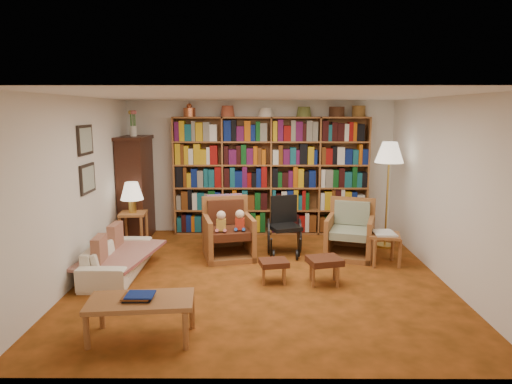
{
  "coord_description": "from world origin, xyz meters",
  "views": [
    {
      "loc": [
        -0.04,
        -6.13,
        2.3
      ],
      "look_at": [
        -0.07,
        0.6,
        1.1
      ],
      "focal_mm": 32.0,
      "sensor_mm": 36.0,
      "label": 1
    }
  ],
  "objects_px": {
    "armchair_sage": "(348,234)",
    "footstool_a": "(274,264)",
    "side_table_papers": "(384,239)",
    "footstool_b": "(324,262)",
    "wheelchair": "(284,228)",
    "side_table_lamp": "(133,221)",
    "armchair_leather": "(229,232)",
    "floor_lamp": "(389,157)",
    "coffee_table": "(141,304)",
    "sofa": "(118,258)"
  },
  "relations": [
    {
      "from": "coffee_table",
      "to": "floor_lamp",
      "type": "bearing_deg",
      "value": 43.81
    },
    {
      "from": "armchair_sage",
      "to": "wheelchair",
      "type": "xyz_separation_m",
      "value": [
        -1.03,
        0.1,
        0.08
      ]
    },
    {
      "from": "armchair_sage",
      "to": "coffee_table",
      "type": "relative_size",
      "value": 0.86
    },
    {
      "from": "footstool_a",
      "to": "coffee_table",
      "type": "bearing_deg",
      "value": -132.2
    },
    {
      "from": "sofa",
      "to": "wheelchair",
      "type": "relative_size",
      "value": 1.72
    },
    {
      "from": "footstool_b",
      "to": "floor_lamp",
      "type": "bearing_deg",
      "value": 53.22
    },
    {
      "from": "sofa",
      "to": "armchair_leather",
      "type": "relative_size",
      "value": 1.68
    },
    {
      "from": "floor_lamp",
      "to": "footstool_b",
      "type": "distance_m",
      "value": 2.51
    },
    {
      "from": "side_table_lamp",
      "to": "footstool_b",
      "type": "bearing_deg",
      "value": -28.41
    },
    {
      "from": "side_table_lamp",
      "to": "armchair_sage",
      "type": "bearing_deg",
      "value": -5.73
    },
    {
      "from": "armchair_leather",
      "to": "side_table_papers",
      "type": "bearing_deg",
      "value": -9.8
    },
    {
      "from": "side_table_papers",
      "to": "footstool_b",
      "type": "distance_m",
      "value": 1.31
    },
    {
      "from": "coffee_table",
      "to": "armchair_leather",
      "type": "bearing_deg",
      "value": 75.06
    },
    {
      "from": "side_table_lamp",
      "to": "footstool_a",
      "type": "distance_m",
      "value": 2.82
    },
    {
      "from": "side_table_lamp",
      "to": "side_table_papers",
      "type": "xyz_separation_m",
      "value": [
        4.02,
        -0.81,
        -0.07
      ]
    },
    {
      "from": "armchair_sage",
      "to": "wheelchair",
      "type": "relative_size",
      "value": 1.02
    },
    {
      "from": "floor_lamp",
      "to": "armchair_leather",
      "type": "bearing_deg",
      "value": -168.98
    },
    {
      "from": "floor_lamp",
      "to": "footstool_a",
      "type": "relative_size",
      "value": 4.22
    },
    {
      "from": "armchair_sage",
      "to": "footstool_b",
      "type": "xyz_separation_m",
      "value": [
        -0.57,
        -1.26,
        -0.05
      ]
    },
    {
      "from": "armchair_leather",
      "to": "footstool_a",
      "type": "height_order",
      "value": "armchair_leather"
    },
    {
      "from": "wheelchair",
      "to": "coffee_table",
      "type": "height_order",
      "value": "wheelchair"
    },
    {
      "from": "side_table_papers",
      "to": "floor_lamp",
      "type": "bearing_deg",
      "value": 73.33
    },
    {
      "from": "armchair_sage",
      "to": "side_table_lamp",
      "type": "bearing_deg",
      "value": 174.27
    },
    {
      "from": "coffee_table",
      "to": "sofa",
      "type": "bearing_deg",
      "value": 113.31
    },
    {
      "from": "armchair_leather",
      "to": "footstool_a",
      "type": "distance_m",
      "value": 1.37
    },
    {
      "from": "floor_lamp",
      "to": "footstool_a",
      "type": "bearing_deg",
      "value": -139.4
    },
    {
      "from": "floor_lamp",
      "to": "side_table_papers",
      "type": "xyz_separation_m",
      "value": [
        -0.28,
        -0.93,
        -1.16
      ]
    },
    {
      "from": "wheelchair",
      "to": "side_table_papers",
      "type": "xyz_separation_m",
      "value": [
        1.49,
        -0.56,
        -0.03
      ]
    },
    {
      "from": "armchair_leather",
      "to": "sofa",
      "type": "bearing_deg",
      "value": -151.73
    },
    {
      "from": "footstool_b",
      "to": "coffee_table",
      "type": "bearing_deg",
      "value": -144.12
    },
    {
      "from": "armchair_leather",
      "to": "armchair_sage",
      "type": "height_order",
      "value": "armchair_leather"
    },
    {
      "from": "footstool_b",
      "to": "coffee_table",
      "type": "xyz_separation_m",
      "value": [
        -2.08,
        -1.51,
        0.07
      ]
    },
    {
      "from": "armchair_sage",
      "to": "footstool_a",
      "type": "xyz_separation_m",
      "value": [
        -1.25,
        -1.22,
        -0.09
      ]
    },
    {
      "from": "side_table_papers",
      "to": "sofa",
      "type": "bearing_deg",
      "value": -173.89
    },
    {
      "from": "armchair_leather",
      "to": "wheelchair",
      "type": "distance_m",
      "value": 0.9
    },
    {
      "from": "side_table_papers",
      "to": "footstool_b",
      "type": "bearing_deg",
      "value": -141.58
    },
    {
      "from": "wheelchair",
      "to": "footstool_b",
      "type": "relative_size",
      "value": 1.84
    },
    {
      "from": "armchair_sage",
      "to": "coffee_table",
      "type": "height_order",
      "value": "armchair_sage"
    },
    {
      "from": "coffee_table",
      "to": "footstool_b",
      "type": "bearing_deg",
      "value": 35.88
    },
    {
      "from": "floor_lamp",
      "to": "side_table_papers",
      "type": "relative_size",
      "value": 3.34
    },
    {
      "from": "footstool_b",
      "to": "coffee_table",
      "type": "relative_size",
      "value": 0.46
    },
    {
      "from": "floor_lamp",
      "to": "side_table_lamp",
      "type": "bearing_deg",
      "value": -178.46
    },
    {
      "from": "armchair_sage",
      "to": "footstool_a",
      "type": "distance_m",
      "value": 1.75
    },
    {
      "from": "footstool_b",
      "to": "wheelchair",
      "type": "bearing_deg",
      "value": 108.78
    },
    {
      "from": "sofa",
      "to": "footstool_a",
      "type": "bearing_deg",
      "value": -99.06
    },
    {
      "from": "armchair_leather",
      "to": "wheelchair",
      "type": "relative_size",
      "value": 1.02
    },
    {
      "from": "floor_lamp",
      "to": "coffee_table",
      "type": "bearing_deg",
      "value": -136.19
    },
    {
      "from": "armchair_leather",
      "to": "footstool_a",
      "type": "xyz_separation_m",
      "value": [
        0.68,
        -1.18,
        -0.13
      ]
    },
    {
      "from": "armchair_leather",
      "to": "footstool_b",
      "type": "bearing_deg",
      "value": -42.0
    },
    {
      "from": "footstool_b",
      "to": "armchair_leather",
      "type": "bearing_deg",
      "value": 138.0
    }
  ]
}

